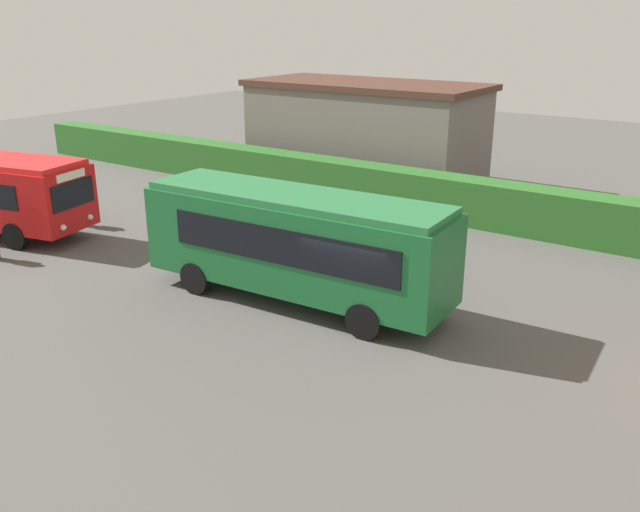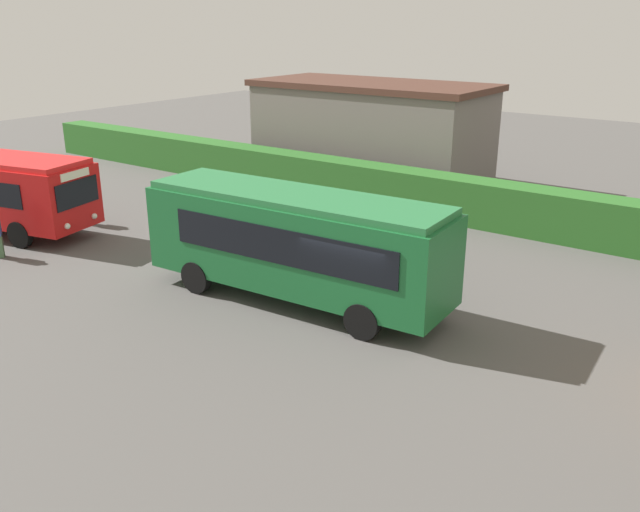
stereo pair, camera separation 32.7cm
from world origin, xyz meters
name	(u,v)px [view 2 (the right image)]	position (x,y,z in m)	size (l,w,h in m)	color
ground_plane	(359,323)	(0.00, 0.00, 0.00)	(87.84, 87.84, 0.00)	#514F4C
bus_green	(295,240)	(-2.37, 0.21, 1.87)	(9.53, 3.03, 3.26)	#19602D
person_left	(82,201)	(-14.11, 1.29, 0.94)	(0.29, 0.48, 1.78)	#334C8C
hedge_row	(507,207)	(0.00, 10.59, 0.91)	(55.92, 1.40, 1.82)	#2A6424
depot_building	(371,131)	(-8.99, 14.91, 2.46)	(11.93, 5.54, 4.89)	slate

